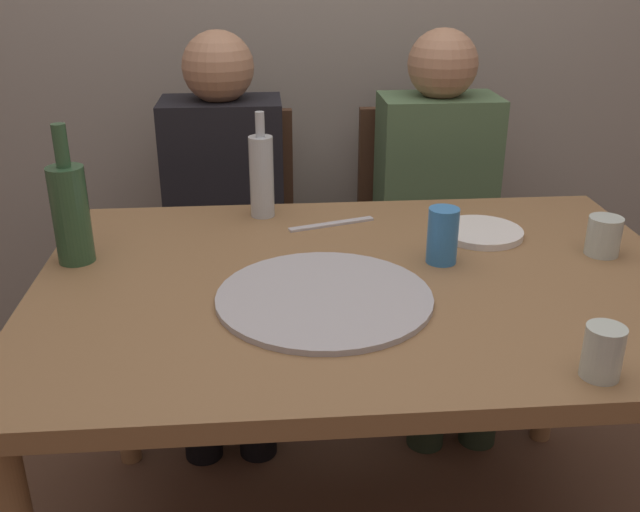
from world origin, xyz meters
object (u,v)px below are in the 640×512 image
plate_stack (481,232)px  chair_left (228,236)px  tumbler_near (603,352)px  guest_in_beanie (440,209)px  dining_table (364,313)px  soda_can (443,236)px  beer_bottle (262,175)px  tumbler_far (604,236)px  wine_bottle (70,211)px  chair_right (427,230)px  table_knife (332,224)px  pizza_tray (324,297)px  guest_in_sweater (224,215)px

plate_stack → chair_left: bearing=133.4°
tumbler_near → guest_in_beanie: (0.02, 1.12, -0.16)m
dining_table → plate_stack: (0.30, 0.21, 0.09)m
soda_can → plate_stack: (0.13, 0.14, -0.05)m
soda_can → guest_in_beanie: size_ratio=0.10×
beer_bottle → tumbler_far: 0.81m
dining_table → wine_bottle: size_ratio=4.51×
chair_right → tumbler_near: bearing=89.1°
beer_bottle → table_knife: beer_bottle is taller
pizza_tray → tumbler_near: 0.51m
beer_bottle → tumbler_near: size_ratio=3.00×
chair_left → guest_in_sweater: 0.20m
wine_bottle → plate_stack: 0.93m
tumbler_far → guest_in_beanie: bearing=107.2°
tumbler_near → soda_can: 0.49m
beer_bottle → guest_in_sweater: 0.42m
soda_can → table_knife: soda_can is taller
pizza_tray → chair_right: size_ratio=0.47×
wine_bottle → guest_in_beanie: bearing=31.6°
dining_table → chair_right: chair_right is taller
soda_can → guest_in_beanie: (0.17, 0.66, -0.18)m
wine_bottle → tumbler_far: wine_bottle is taller
beer_bottle → chair_left: beer_bottle is taller
pizza_tray → wine_bottle: wine_bottle is taller
dining_table → chair_right: 0.95m
soda_can → plate_stack: 0.20m
tumbler_far → soda_can: 0.37m
tumbler_far → soda_can: bearing=-178.0°
pizza_tray → tumbler_far: 0.66m
tumbler_near → beer_bottle: bearing=123.8°
tumbler_near → table_knife: 0.79m
guest_in_beanie → plate_stack: bearing=86.1°
soda_can → table_knife: size_ratio=0.55×
guest_in_beanie → pizza_tray: bearing=62.1°
dining_table → beer_bottle: (-0.21, 0.39, 0.19)m
guest_in_sweater → wine_bottle: bearing=63.8°
pizza_tray → guest_in_beanie: (0.43, 0.82, -0.12)m
beer_bottle → guest_in_beanie: bearing=31.4°
tumbler_near → plate_stack: tumbler_near is taller
tumbler_far → chair_left: 1.21m
tumbler_near → plate_stack: 0.61m
tumbler_near → guest_in_sweater: size_ratio=0.08×
table_knife → chair_right: size_ratio=0.24×
soda_can → chair_left: 1.00m
wine_bottle → tumbler_near: 1.07m
wine_bottle → tumbler_near: wine_bottle is taller
table_knife → guest_in_sweater: bearing=106.7°
plate_stack → guest_in_sweater: size_ratio=0.17×
chair_left → guest_in_beanie: bearing=167.1°
guest_in_sweater → tumbler_far: bearing=143.3°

